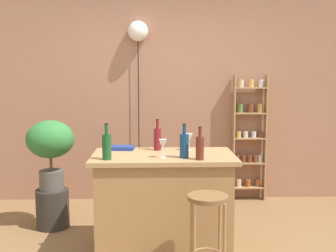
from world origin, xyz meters
name	(u,v)px	position (x,y,z in m)	size (l,w,h in m)	color
back_wall	(160,92)	(0.00, 1.95, 1.40)	(6.40, 0.10, 2.80)	#9E6B51
kitchen_counter	(164,202)	(0.00, 0.30, 0.46)	(1.30, 0.72, 0.90)	#9E7042
bar_stool	(208,219)	(0.33, -0.33, 0.52)	(0.32, 0.32, 0.71)	#997047
spice_shelf	(249,137)	(1.14, 1.82, 0.83)	(0.43, 0.13, 1.62)	#A87F51
plant_stool	(53,208)	(-1.17, 0.90, 0.21)	(0.35, 0.35, 0.41)	#2D2823
potted_plant	(50,145)	(-1.17, 0.90, 0.90)	(0.50, 0.45, 0.74)	#514C47
bottle_spirits_clear	(184,145)	(0.18, 0.14, 1.02)	(0.08, 0.08, 0.30)	navy
bottle_vinegar	(107,146)	(-0.49, 0.09, 1.02)	(0.08, 0.08, 0.31)	#194C23
bottle_soda_blue	(200,147)	(0.31, 0.05, 1.01)	(0.07, 0.07, 0.29)	#5B2319
bottle_olive_oil	(157,138)	(-0.05, 0.52, 1.02)	(0.07, 0.07, 0.30)	maroon
wine_glass_left	(189,138)	(0.25, 0.49, 1.02)	(0.07, 0.07, 0.16)	silver
wine_glass_center	(163,145)	(-0.01, 0.15, 1.02)	(0.07, 0.07, 0.16)	silver
cookbook	(123,148)	(-0.39, 0.55, 0.92)	(0.21, 0.15, 0.04)	navy
pendant_globe_light	(138,33)	(-0.28, 1.84, 2.14)	(0.25, 0.25, 2.29)	black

